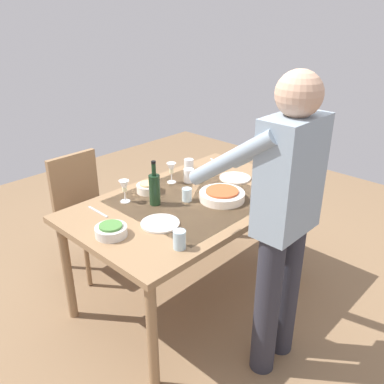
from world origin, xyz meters
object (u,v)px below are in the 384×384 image
at_px(person_server, 283,214).
at_px(side_bowl_bread, 148,188).
at_px(water_cup_near_right, 179,240).
at_px(chair_near, 84,205).
at_px(water_cup_far_right, 189,175).
at_px(serving_bowl_pasta, 222,195).
at_px(dinner_plate_far, 160,223).
at_px(wine_glass_left, 171,169).
at_px(water_cup_far_left, 187,195).
at_px(wine_glass_right, 124,187).
at_px(dinner_plate_near, 235,178).
at_px(water_cup_near_left, 189,166).
at_px(dining_table, 192,208).
at_px(wine_bottle, 155,188).
at_px(side_bowl_salad, 111,230).

distance_m(person_server, side_bowl_bread, 1.06).
bearing_deg(water_cup_near_right, chair_near, -98.21).
relative_size(person_server, water_cup_far_right, 17.11).
distance_m(water_cup_near_right, serving_bowl_pasta, 0.65).
xyz_separation_m(side_bowl_bread, dinner_plate_far, (0.25, 0.40, -0.03)).
bearing_deg(wine_glass_left, water_cup_far_left, 64.40).
relative_size(wine_glass_right, dinner_plate_near, 0.66).
bearing_deg(serving_bowl_pasta, person_server, 68.18).
bearing_deg(dinner_plate_far, water_cup_near_left, -147.65).
height_order(dining_table, wine_bottle, wine_bottle).
height_order(chair_near, side_bowl_salad, chair_near).
distance_m(water_cup_near_right, dinner_plate_near, 1.03).
relative_size(wine_bottle, water_cup_far_left, 3.42).
xyz_separation_m(water_cup_near_right, water_cup_far_right, (-0.68, -0.58, -0.00)).
bearing_deg(dining_table, water_cup_far_left, -9.01).
xyz_separation_m(side_bowl_salad, side_bowl_bread, (-0.53, -0.29, 0.00)).
bearing_deg(water_cup_near_right, side_bowl_bread, -118.28).
height_order(chair_near, water_cup_near_left, chair_near).
relative_size(wine_glass_right, side_bowl_bread, 0.94).
bearing_deg(dinner_plate_near, water_cup_near_left, -67.03).
bearing_deg(chair_near, serving_bowl_pasta, 112.95).
bearing_deg(water_cup_far_left, water_cup_near_right, 40.36).
bearing_deg(person_server, wine_glass_left, -101.28).
distance_m(wine_bottle, wine_glass_right, 0.20).
bearing_deg(dining_table, person_server, 81.52).
distance_m(person_server, wine_bottle, 0.88).
relative_size(dining_table, wine_glass_left, 10.72).
distance_m(person_server, wine_glass_right, 1.06).
height_order(side_bowl_bread, dinner_plate_near, side_bowl_bread).
distance_m(chair_near, wine_bottle, 0.83).
bearing_deg(side_bowl_salad, side_bowl_bread, -150.90).
bearing_deg(dinner_plate_far, side_bowl_bread, -122.52).
relative_size(dining_table, side_bowl_bread, 10.12).
xyz_separation_m(wine_glass_right, water_cup_near_left, (-0.66, -0.06, -0.05)).
height_order(dining_table, side_bowl_bread, side_bowl_bread).
distance_m(wine_glass_right, water_cup_far_right, 0.53).
distance_m(water_cup_far_left, dinner_plate_far, 0.36).
relative_size(water_cup_far_right, side_bowl_salad, 0.55).
height_order(serving_bowl_pasta, dinner_plate_far, serving_bowl_pasta).
xyz_separation_m(dinner_plate_near, dinner_plate_far, (0.85, 0.11, 0.00)).
xyz_separation_m(person_server, serving_bowl_pasta, (-0.24, -0.60, -0.16)).
bearing_deg(serving_bowl_pasta, dinner_plate_near, -155.18).
xyz_separation_m(wine_glass_left, dinner_plate_far, (0.48, 0.40, -0.10)).
relative_size(water_cup_far_left, dinner_plate_near, 0.38).
bearing_deg(water_cup_far_left, water_cup_far_right, -138.33).
bearing_deg(water_cup_near_right, serving_bowl_pasta, -160.48).
bearing_deg(serving_bowl_pasta, side_bowl_salad, -11.08).
distance_m(chair_near, wine_glass_right, 0.68).
height_order(wine_bottle, water_cup_near_right, wine_bottle).
bearing_deg(water_cup_far_left, dinner_plate_near, -179.96).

